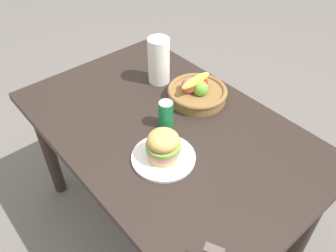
# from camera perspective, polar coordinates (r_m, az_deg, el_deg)

# --- Properties ---
(ground_plane) EXTENTS (8.00, 8.00, 0.00)m
(ground_plane) POSITION_cam_1_polar(r_m,az_deg,el_deg) (2.12, -0.15, -15.21)
(ground_plane) COLOR slate
(dining_table) EXTENTS (1.40, 0.90, 0.75)m
(dining_table) POSITION_cam_1_polar(r_m,az_deg,el_deg) (1.62, -0.19, -2.58)
(dining_table) COLOR #2D231E
(dining_table) RESTS_ON ground_plane
(plate) EXTENTS (0.26, 0.26, 0.01)m
(plate) POSITION_cam_1_polar(r_m,az_deg,el_deg) (1.40, -0.76, -5.19)
(plate) COLOR white
(plate) RESTS_ON dining_table
(sandwich) EXTENTS (0.14, 0.14, 0.13)m
(sandwich) POSITION_cam_1_polar(r_m,az_deg,el_deg) (1.35, -0.79, -3.18)
(sandwich) COLOR #E5BC75
(sandwich) RESTS_ON plate
(soda_can) EXTENTS (0.07, 0.07, 0.13)m
(soda_can) POSITION_cam_1_polar(r_m,az_deg,el_deg) (1.51, -0.24, 2.07)
(soda_can) COLOR #147238
(soda_can) RESTS_ON dining_table
(fruit_basket) EXTENTS (0.29, 0.29, 0.14)m
(fruit_basket) POSITION_cam_1_polar(r_m,az_deg,el_deg) (1.68, 4.81, 5.72)
(fruit_basket) COLOR olive
(fruit_basket) RESTS_ON dining_table
(paper_towel_roll) EXTENTS (0.11, 0.11, 0.24)m
(paper_towel_roll) POSITION_cam_1_polar(r_m,az_deg,el_deg) (1.76, -1.53, 10.75)
(paper_towel_roll) COLOR white
(paper_towel_roll) RESTS_ON dining_table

